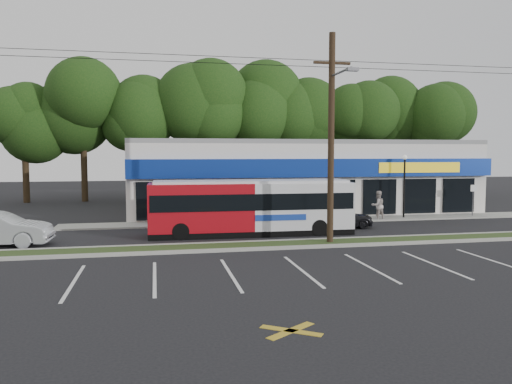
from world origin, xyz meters
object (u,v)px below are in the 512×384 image
object	(u,v)px
lamp_post	(404,179)
car_dark	(338,217)
pedestrian_b	(378,206)
metrobus	(252,206)
pedestrian_a	(313,209)
sign_post	(473,195)
utility_pole	(328,131)

from	to	relation	value
lamp_post	car_dark	bearing A→B (deg)	-152.53
car_dark	pedestrian_b	world-z (taller)	pedestrian_b
car_dark	metrobus	bearing A→B (deg)	105.79
lamp_post	pedestrian_a	xyz separation A→B (m)	(-6.64, -1.06, -1.72)
lamp_post	car_dark	world-z (taller)	lamp_post
sign_post	pedestrian_b	world-z (taller)	sign_post
utility_pole	metrobus	bearing A→B (deg)	130.03
metrobus	lamp_post	bearing A→B (deg)	22.47
pedestrian_a	pedestrian_b	xyz separation A→B (m)	(4.64, 0.76, 0.02)
pedestrian_a	pedestrian_b	distance (m)	4.70
metrobus	pedestrian_b	world-z (taller)	metrobus
sign_post	metrobus	distance (m)	16.68
utility_pole	pedestrian_b	bearing A→B (deg)	50.84
utility_pole	car_dark	xyz separation A→B (m)	(2.44, 4.89, -4.74)
lamp_post	pedestrian_b	bearing A→B (deg)	-171.47
metrobus	car_dark	xyz separation A→B (m)	(5.44, 1.32, -0.88)
sign_post	lamp_post	bearing A→B (deg)	177.42
car_dark	pedestrian_a	distance (m)	2.14
utility_pole	metrobus	distance (m)	6.06
car_dark	pedestrian_b	distance (m)	4.60
car_dark	pedestrian_b	size ratio (longest dim) A/B	2.06
sign_post	pedestrian_a	size ratio (longest dim) A/B	1.17
sign_post	car_dark	xyz separation A→B (m)	(-10.73, -2.75, -0.88)
utility_pole	sign_post	distance (m)	15.71
sign_post	car_dark	distance (m)	11.12
utility_pole	car_dark	bearing A→B (deg)	63.54
utility_pole	pedestrian_a	world-z (taller)	utility_pole
metrobus	pedestrian_a	world-z (taller)	metrobus
metrobus	pedestrian_a	xyz separation A→B (m)	(4.53, 3.24, -0.60)
pedestrian_a	car_dark	bearing A→B (deg)	83.48
utility_pole	pedestrian_b	distance (m)	10.73
sign_post	metrobus	xyz separation A→B (m)	(-16.17, -4.08, -0.00)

